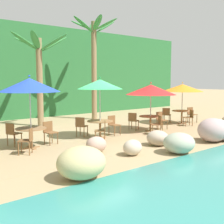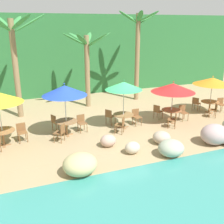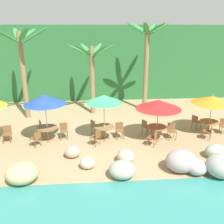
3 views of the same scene
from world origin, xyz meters
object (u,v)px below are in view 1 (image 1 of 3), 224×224
object	(u,v)px
chair_green_left	(102,129)
palm_tree_third	(94,53)
umbrella_blue	(30,85)
dining_table_green	(100,124)
chair_blue_seaward	(49,131)
chair_red_left	(157,123)
chair_green_inland	(81,125)
chair_orange_left	(190,116)
umbrella_red	(151,90)
chair_red_seaward	(161,119)
chair_orange_seaward	(191,114)
dining_table_red	(150,119)
chair_green_seaward	(113,124)
chair_blue_left	(28,139)
palm_tree_second	(39,64)
chair_orange_inland	(166,114)
chair_blue_inland	(12,133)
chair_red_inland	(133,120)
dining_table_blue	(31,131)
dining_table_orange	(182,113)
umbrella_green	(100,84)
umbrella_orange	(183,88)

from	to	relation	value
chair_green_left	palm_tree_third	size ratio (longest dim) A/B	0.14
umbrella_blue	dining_table_green	bearing A→B (deg)	-1.84
chair_blue_seaward	chair_red_left	world-z (taller)	same
chair_green_inland	chair_orange_left	world-z (taller)	same
umbrella_red	chair_red_seaward	distance (m)	1.72
chair_red_left	chair_orange_seaward	size ratio (longest dim) A/B	1.00
dining_table_red	palm_tree_third	xyz separation A→B (m)	(0.38, 5.13, 3.47)
chair_green_seaward	chair_red_left	size ratio (longest dim) A/B	1.00
chair_blue_seaward	chair_blue_left	distance (m)	1.58
dining_table_red	palm_tree_second	world-z (taller)	palm_tree_second
dining_table_red	chair_red_left	bearing A→B (deg)	-115.11
chair_orange_inland	chair_blue_inland	bearing A→B (deg)	-178.89
chair_red_inland	chair_orange_seaward	distance (m)	4.48
dining_table_red	chair_orange_left	xyz separation A→B (m)	(2.82, -0.20, -0.10)
dining_table_blue	dining_table_orange	size ratio (longest dim) A/B	1.00
palm_tree_second	dining_table_blue	bearing A→B (deg)	-118.94
chair_green_seaward	chair_red_inland	bearing A→B (deg)	11.89
dining_table_orange	palm_tree_second	distance (m)	8.25
umbrella_green	chair_red_inland	size ratio (longest dim) A/B	2.99
chair_green_inland	palm_tree_second	xyz separation A→B (m)	(-0.07, 3.83, 2.79)
chair_orange_seaward	palm_tree_second	xyz separation A→B (m)	(-7.43, 4.22, 2.79)
chair_red_inland	dining_table_orange	distance (m)	3.63
chair_red_seaward	umbrella_blue	bearing A→B (deg)	177.77
chair_green_seaward	chair_orange_left	world-z (taller)	same
chair_green_seaward	chair_red_inland	distance (m)	1.55
chair_orange_inland	palm_tree_second	bearing A→B (deg)	150.19
palm_tree_third	chair_green_left	bearing A→B (deg)	-122.98
umbrella_green	chair_orange_seaward	distance (m)	7.07
dining_table_red	chair_orange_inland	world-z (taller)	chair_orange_inland
chair_red_left	umbrella_orange	xyz separation A→B (m)	(3.53, 1.35, 1.50)
umbrella_red	palm_tree_second	world-z (taller)	palm_tree_second
chair_blue_left	umbrella_red	distance (m)	6.47
umbrella_green	dining_table_red	xyz separation A→B (m)	(2.82, -0.26, -1.66)
chair_blue_left	chair_orange_left	size ratio (longest dim) A/B	1.00
chair_red_seaward	chair_red_left	distance (m)	1.49
chair_orange_left	palm_tree_second	world-z (taller)	palm_tree_second
chair_green_seaward	umbrella_green	bearing A→B (deg)	-169.96
chair_red_left	chair_green_left	bearing A→B (deg)	174.14
chair_green_left	palm_tree_second	world-z (taller)	palm_tree_second
umbrella_red	chair_red_seaward	size ratio (longest dim) A/B	2.75
chair_green_left	palm_tree_second	distance (m)	5.94
chair_red_left	chair_orange_left	distance (m)	3.23
chair_green_seaward	dining_table_red	distance (m)	2.02
chair_orange_seaward	chair_orange_inland	distance (m)	1.53
chair_blue_seaward	dining_table_red	bearing A→B (deg)	-6.37
chair_green_inland	dining_table_red	bearing A→B (deg)	-15.64
chair_red_seaward	chair_orange_seaward	size ratio (longest dim) A/B	1.00
chair_blue_left	palm_tree_third	distance (m)	9.35
chair_blue_inland	chair_green_left	size ratio (longest dim) A/B	1.00
umbrella_green	chair_blue_left	bearing A→B (deg)	-169.54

